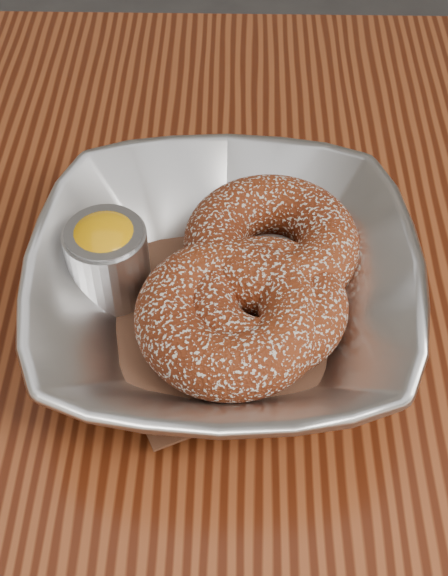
{
  "coord_description": "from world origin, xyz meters",
  "views": [
    {
      "loc": [
        -0.08,
        -0.26,
        1.13
      ],
      "look_at": [
        -0.08,
        0.05,
        0.78
      ],
      "focal_mm": 50.0,
      "sensor_mm": 36.0,
      "label": 1
    }
  ],
  "objects_px": {
    "serving_bowl": "(224,290)",
    "ramekin": "(108,257)",
    "table": "(347,468)",
    "donut_front": "(230,316)",
    "donut_back": "(271,243)",
    "donut_extra": "(264,305)"
  },
  "relations": [
    {
      "from": "serving_bowl",
      "to": "ramekin",
      "type": "relative_size",
      "value": 4.06
    },
    {
      "from": "table",
      "to": "donut_front",
      "type": "height_order",
      "value": "donut_front"
    },
    {
      "from": "serving_bowl",
      "to": "donut_back",
      "type": "relative_size",
      "value": 2.09
    },
    {
      "from": "table",
      "to": "ramekin",
      "type": "xyz_separation_m",
      "value": [
        -0.15,
        0.06,
        0.14
      ]
    },
    {
      "from": "table",
      "to": "donut_back",
      "type": "distance_m",
      "value": 0.16
    },
    {
      "from": "donut_front",
      "to": "donut_extra",
      "type": "bearing_deg",
      "value": 28.5
    },
    {
      "from": "donut_front",
      "to": "donut_extra",
      "type": "xyz_separation_m",
      "value": [
        0.02,
        0.01,
        -0.0
      ]
    },
    {
      "from": "table",
      "to": "ramekin",
      "type": "relative_size",
      "value": 21.53
    },
    {
      "from": "donut_back",
      "to": "donut_front",
      "type": "height_order",
      "value": "same"
    },
    {
      "from": "table",
      "to": "donut_front",
      "type": "relative_size",
      "value": 10.95
    },
    {
      "from": "donut_front",
      "to": "donut_extra",
      "type": "height_order",
      "value": "donut_front"
    },
    {
      "from": "table",
      "to": "donut_extra",
      "type": "relative_size",
      "value": 12.25
    },
    {
      "from": "serving_bowl",
      "to": "donut_back",
      "type": "height_order",
      "value": "serving_bowl"
    },
    {
      "from": "donut_extra",
      "to": "donut_back",
      "type": "bearing_deg",
      "value": 83.85
    },
    {
      "from": "donut_extra",
      "to": "ramekin",
      "type": "bearing_deg",
      "value": 163.7
    },
    {
      "from": "table",
      "to": "donut_extra",
      "type": "bearing_deg",
      "value": 149.53
    },
    {
      "from": "donut_back",
      "to": "ramekin",
      "type": "distance_m",
      "value": 0.1
    },
    {
      "from": "donut_back",
      "to": "donut_extra",
      "type": "height_order",
      "value": "donut_back"
    },
    {
      "from": "donut_extra",
      "to": "serving_bowl",
      "type": "bearing_deg",
      "value": 156.31
    },
    {
      "from": "donut_back",
      "to": "ramekin",
      "type": "xyz_separation_m",
      "value": [
        -0.1,
        -0.02,
        0.01
      ]
    },
    {
      "from": "ramekin",
      "to": "table",
      "type": "bearing_deg",
      "value": -22.23
    },
    {
      "from": "serving_bowl",
      "to": "donut_front",
      "type": "xyz_separation_m",
      "value": [
        0.0,
        -0.02,
        0.0
      ]
    }
  ]
}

